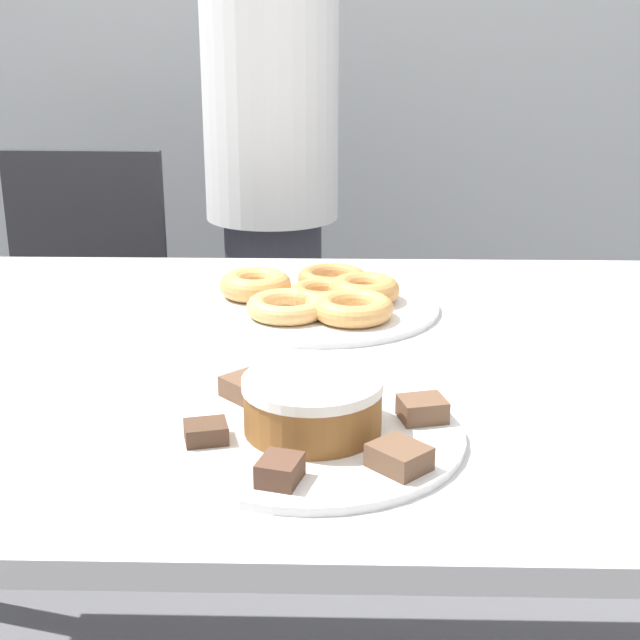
{
  "coord_description": "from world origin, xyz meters",
  "views": [
    {
      "loc": [
        0.03,
        -1.17,
        1.2
      ],
      "look_at": [
        0.0,
        -0.04,
        0.82
      ],
      "focal_mm": 50.0,
      "sensor_mm": 36.0,
      "label": 1
    }
  ],
  "objects": [
    {
      "name": "donut_5",
      "position": [
        0.07,
        0.21,
        0.79
      ],
      "size": [
        0.12,
        0.12,
        0.04
      ],
      "color": "#D18E4C",
      "rests_on": "plate_donuts"
    },
    {
      "name": "frosted_cake",
      "position": [
        0.0,
        -0.27,
        0.8
      ],
      "size": [
        0.16,
        0.16,
        0.06
      ],
      "color": "brown",
      "rests_on": "plate_cake"
    },
    {
      "name": "office_chair_left",
      "position": [
        -0.61,
        0.85,
        0.43
      ],
      "size": [
        0.45,
        0.45,
        0.9
      ],
      "rotation": [
        0.0,
        0.0,
        -0.03
      ],
      "color": "black",
      "rests_on": "ground_plane"
    },
    {
      "name": "lamington_5",
      "position": [
        -0.03,
        -0.39,
        0.78
      ],
      "size": [
        0.05,
        0.05,
        0.02
      ],
      "rotation": [
        0.0,
        0.0,
        10.72
      ],
      "color": "brown",
      "rests_on": "plate_cake"
    },
    {
      "name": "person_standing",
      "position": [
        -0.13,
        0.91,
        0.83
      ],
      "size": [
        0.31,
        0.31,
        1.57
      ],
      "color": "#383842",
      "rests_on": "ground_plane"
    },
    {
      "name": "donut_3",
      "position": [
        -0.05,
        0.13,
        0.78
      ],
      "size": [
        0.13,
        0.13,
        0.03
      ],
      "color": "#E5AD66",
      "rests_on": "plate_donuts"
    },
    {
      "name": "table",
      "position": [
        0.0,
        0.0,
        0.69
      ],
      "size": [
        1.84,
        1.04,
        0.76
      ],
      "color": "silver",
      "rests_on": "ground_plane"
    },
    {
      "name": "lamington_1",
      "position": [
        0.12,
        -0.24,
        0.78
      ],
      "size": [
        0.06,
        0.05,
        0.03
      ],
      "rotation": [
        0.0,
        0.0,
        6.53
      ],
      "color": "brown",
      "rests_on": "plate_cake"
    },
    {
      "name": "donut_0",
      "position": [
        0.0,
        0.2,
        0.78
      ],
      "size": [
        0.11,
        0.11,
        0.03
      ],
      "color": "#D18E4C",
      "rests_on": "plate_donuts"
    },
    {
      "name": "lamington_3",
      "position": [
        -0.08,
        -0.19,
        0.78
      ],
      "size": [
        0.07,
        0.07,
        0.03
      ],
      "rotation": [
        0.0,
        0.0,
        8.63
      ],
      "color": "brown",
      "rests_on": "plate_cake"
    },
    {
      "name": "donut_2",
      "position": [
        -0.11,
        0.23,
        0.79
      ],
      "size": [
        0.12,
        0.12,
        0.04
      ],
      "color": "tan",
      "rests_on": "plate_donuts"
    },
    {
      "name": "lamington_2",
      "position": [
        0.04,
        -0.15,
        0.78
      ],
      "size": [
        0.05,
        0.06,
        0.02
      ],
      "rotation": [
        0.0,
        0.0,
        7.58
      ],
      "color": "brown",
      "rests_on": "plate_cake"
    },
    {
      "name": "plate_cake",
      "position": [
        0.0,
        -0.27,
        0.76
      ],
      "size": [
        0.34,
        0.34,
        0.01
      ],
      "color": "white",
      "rests_on": "table"
    },
    {
      "name": "plate_donuts",
      "position": [
        0.0,
        0.2,
        0.76
      ],
      "size": [
        0.38,
        0.38,
        0.01
      ],
      "color": "white",
      "rests_on": "table"
    },
    {
      "name": "lamington_4",
      "position": [
        -0.11,
        -0.3,
        0.78
      ],
      "size": [
        0.05,
        0.05,
        0.02
      ],
      "rotation": [
        0.0,
        0.0,
        9.67
      ],
      "color": "#513828",
      "rests_on": "plate_cake"
    },
    {
      "name": "lamington_0",
      "position": [
        0.09,
        -0.36,
        0.78
      ],
      "size": [
        0.07,
        0.07,
        0.03
      ],
      "rotation": [
        0.0,
        0.0,
        5.49
      ],
      "color": "brown",
      "rests_on": "plate_cake"
    },
    {
      "name": "donut_4",
      "position": [
        0.05,
        0.12,
        0.79
      ],
      "size": [
        0.12,
        0.12,
        0.03
      ],
      "color": "tan",
      "rests_on": "plate_donuts"
    },
    {
      "name": "donut_1",
      "position": [
        0.01,
        0.29,
        0.78
      ],
      "size": [
        0.12,
        0.12,
        0.03
      ],
      "color": "#C68447",
      "rests_on": "plate_donuts"
    }
  ]
}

